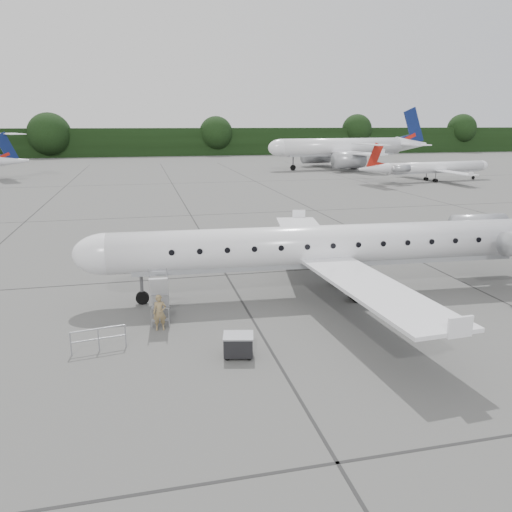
{
  "coord_description": "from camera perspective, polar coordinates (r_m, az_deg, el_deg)",
  "views": [
    {
      "loc": [
        -10.55,
        -22.2,
        9.25
      ],
      "look_at": [
        -4.65,
        3.24,
        2.3
      ],
      "focal_mm": 35.0,
      "sensor_mm": 36.0,
      "label": 1
    }
  ],
  "objects": [
    {
      "name": "ground",
      "position": [
        26.26,
        11.64,
        -6.04
      ],
      "size": [
        320.0,
        320.0,
        0.0
      ],
      "primitive_type": "plane",
      "color": "#5A5957",
      "rests_on": "ground"
    },
    {
      "name": "treeline",
      "position": [
        152.65,
        -9.31,
        12.74
      ],
      "size": [
        260.0,
        4.0,
        8.0
      ],
      "primitive_type": "cube",
      "color": "black",
      "rests_on": "ground"
    },
    {
      "name": "main_regional_jet",
      "position": [
        27.43,
        8.5,
        3.46
      ],
      "size": [
        31.53,
        23.55,
        7.77
      ],
      "primitive_type": null,
      "rotation": [
        0.0,
        0.0,
        -0.06
      ],
      "color": "white",
      "rests_on": "ground"
    },
    {
      "name": "airstair",
      "position": [
        24.59,
        -10.94,
        -4.45
      ],
      "size": [
        0.98,
        2.38,
        2.44
      ],
      "primitive_type": null,
      "rotation": [
        0.0,
        0.0,
        -0.06
      ],
      "color": "white",
      "rests_on": "ground"
    },
    {
      "name": "passenger",
      "position": [
        23.47,
        -10.95,
        -6.36
      ],
      "size": [
        0.63,
        0.42,
        1.69
      ],
      "primitive_type": "imported",
      "rotation": [
        0.0,
        0.0,
        -0.02
      ],
      "color": "olive",
      "rests_on": "ground"
    },
    {
      "name": "safety_railing",
      "position": [
        22.12,
        -17.54,
        -9.13
      ],
      "size": [
        2.18,
        0.43,
        1.0
      ],
      "primitive_type": null,
      "rotation": [
        0.0,
        0.0,
        0.16
      ],
      "color": "#989BA1",
      "rests_on": "ground"
    },
    {
      "name": "baggage_cart",
      "position": [
        20.67,
        -2.03,
        -10.13
      ],
      "size": [
        1.35,
        1.18,
        1.01
      ],
      "primitive_type": null,
      "rotation": [
        0.0,
        0.0,
        -0.22
      ],
      "color": "black",
      "rests_on": "ground"
    },
    {
      "name": "bg_narrowbody",
      "position": [
        108.33,
        9.77,
        13.12
      ],
      "size": [
        37.93,
        29.42,
        12.58
      ],
      "primitive_type": null,
      "rotation": [
        0.0,
        0.0,
        0.13
      ],
      "color": "white",
      "rests_on": "ground"
    },
    {
      "name": "bg_regional_right",
      "position": [
        88.56,
        19.93,
        10.08
      ],
      "size": [
        26.19,
        20.4,
        6.32
      ],
      "primitive_type": null,
      "rotation": [
        0.0,
        0.0,
        3.28
      ],
      "color": "white",
      "rests_on": "ground"
    }
  ]
}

